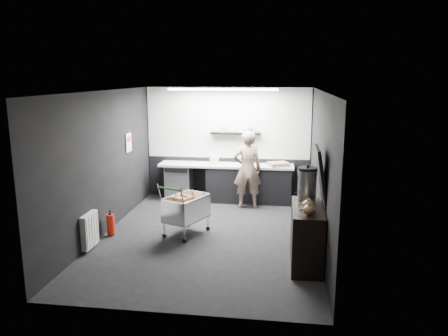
# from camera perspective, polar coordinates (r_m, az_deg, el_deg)

# --- Properties ---
(floor) EXTENTS (5.50, 5.50, 0.00)m
(floor) POSITION_cam_1_polar(r_m,az_deg,el_deg) (8.33, -1.95, -8.91)
(floor) COLOR black
(floor) RESTS_ON ground
(ceiling) EXTENTS (5.50, 5.50, 0.00)m
(ceiling) POSITION_cam_1_polar(r_m,az_deg,el_deg) (7.78, -2.09, 10.00)
(ceiling) COLOR white
(ceiling) RESTS_ON wall_back
(wall_back) EXTENTS (5.50, 0.00, 5.50)m
(wall_back) POSITION_cam_1_polar(r_m,az_deg,el_deg) (10.62, 0.51, 3.22)
(wall_back) COLOR black
(wall_back) RESTS_ON floor
(wall_front) EXTENTS (5.50, 0.00, 5.50)m
(wall_front) POSITION_cam_1_polar(r_m,az_deg,el_deg) (5.34, -7.06, -5.74)
(wall_front) COLOR black
(wall_front) RESTS_ON floor
(wall_left) EXTENTS (0.00, 5.50, 5.50)m
(wall_left) POSITION_cam_1_polar(r_m,az_deg,el_deg) (8.51, -15.41, 0.59)
(wall_left) COLOR black
(wall_left) RESTS_ON floor
(wall_right) EXTENTS (0.00, 5.50, 5.50)m
(wall_right) POSITION_cam_1_polar(r_m,az_deg,el_deg) (7.86, 12.50, -0.18)
(wall_right) COLOR black
(wall_right) RESTS_ON floor
(kitchen_wall_panel) EXTENTS (3.95, 0.02, 1.70)m
(kitchen_wall_panel) POSITION_cam_1_polar(r_m,az_deg,el_deg) (10.54, 0.50, 5.89)
(kitchen_wall_panel) COLOR silver
(kitchen_wall_panel) RESTS_ON wall_back
(dado_panel) EXTENTS (3.95, 0.02, 1.00)m
(dado_panel) POSITION_cam_1_polar(r_m,az_deg,el_deg) (10.77, 0.48, -1.27)
(dado_panel) COLOR black
(dado_panel) RESTS_ON wall_back
(floating_shelf) EXTENTS (1.20, 0.22, 0.04)m
(floating_shelf) POSITION_cam_1_polar(r_m,az_deg,el_deg) (10.43, 1.51, 4.56)
(floating_shelf) COLOR black
(floating_shelf) RESTS_ON wall_back
(wall_clock) EXTENTS (0.20, 0.03, 0.20)m
(wall_clock) POSITION_cam_1_polar(r_m,az_deg,el_deg) (10.42, 8.22, 7.36)
(wall_clock) COLOR silver
(wall_clock) RESTS_ON wall_back
(poster) EXTENTS (0.02, 0.30, 0.40)m
(poster) POSITION_cam_1_polar(r_m,az_deg,el_deg) (9.66, -12.36, 3.27)
(poster) COLOR silver
(poster) RESTS_ON wall_left
(poster_red_band) EXTENTS (0.02, 0.22, 0.10)m
(poster_red_band) POSITION_cam_1_polar(r_m,az_deg,el_deg) (9.65, -12.35, 3.68)
(poster_red_band) COLOR red
(poster_red_band) RESTS_ON poster
(radiator) EXTENTS (0.10, 0.50, 0.60)m
(radiator) POSITION_cam_1_polar(r_m,az_deg,el_deg) (7.96, -17.14, -7.78)
(radiator) COLOR silver
(radiator) RESTS_ON wall_left
(ceiling_strip) EXTENTS (2.40, 0.20, 0.04)m
(ceiling_strip) POSITION_cam_1_polar(r_m,az_deg,el_deg) (9.61, -0.17, 10.21)
(ceiling_strip) COLOR white
(ceiling_strip) RESTS_ON ceiling
(prep_counter) EXTENTS (3.20, 0.61, 0.90)m
(prep_counter) POSITION_cam_1_polar(r_m,az_deg,el_deg) (10.46, 1.00, -1.91)
(prep_counter) COLOR black
(prep_counter) RESTS_ON floor
(person) EXTENTS (0.71, 0.54, 1.77)m
(person) POSITION_cam_1_polar(r_m,az_deg,el_deg) (9.89, 3.08, -0.18)
(person) COLOR #C0AC98
(person) RESTS_ON floor
(shopping_cart) EXTENTS (0.89, 1.13, 1.01)m
(shopping_cart) POSITION_cam_1_polar(r_m,az_deg,el_deg) (8.31, -4.98, -5.47)
(shopping_cart) COLOR silver
(shopping_cart) RESTS_ON floor
(sideboard) EXTENTS (0.54, 1.26, 1.89)m
(sideboard) POSITION_cam_1_polar(r_m,az_deg,el_deg) (7.14, 10.84, -7.63)
(sideboard) COLOR black
(sideboard) RESTS_ON floor
(fire_extinguisher) EXTENTS (0.14, 0.14, 0.48)m
(fire_extinguisher) POSITION_cam_1_polar(r_m,az_deg,el_deg) (8.56, -14.58, -7.05)
(fire_extinguisher) COLOR red
(fire_extinguisher) RESTS_ON floor
(cardboard_box) EXTENTS (0.54, 0.49, 0.09)m
(cardboard_box) POSITION_cam_1_polar(r_m,az_deg,el_deg) (10.24, 7.13, 0.49)
(cardboard_box) COLOR #A88159
(cardboard_box) RESTS_ON prep_counter
(pink_tub) EXTENTS (0.21, 0.21, 0.21)m
(pink_tub) POSITION_cam_1_polar(r_m,az_deg,el_deg) (10.40, -1.30, 1.09)
(pink_tub) COLOR #F7D6DB
(pink_tub) RESTS_ON prep_counter
(white_container) EXTENTS (0.19, 0.16, 0.16)m
(white_container) POSITION_cam_1_polar(r_m,az_deg,el_deg) (10.35, -1.26, 0.91)
(white_container) COLOR silver
(white_container) RESTS_ON prep_counter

